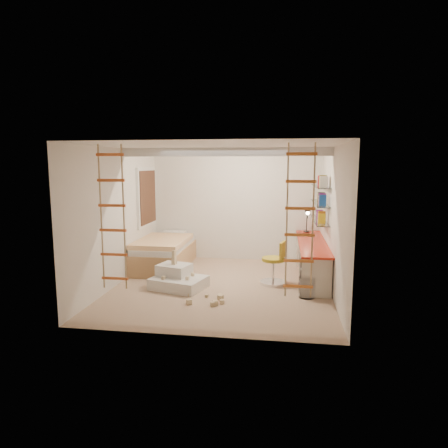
% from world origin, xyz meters
% --- Properties ---
extents(floor, '(4.50, 4.50, 0.00)m').
position_xyz_m(floor, '(0.00, 0.00, 0.00)').
color(floor, tan).
rests_on(floor, ground).
extents(ceiling_beam, '(4.00, 0.18, 0.16)m').
position_xyz_m(ceiling_beam, '(0.00, 0.30, 2.52)').
color(ceiling_beam, white).
rests_on(ceiling_beam, ceiling).
extents(window_frame, '(0.06, 1.15, 1.35)m').
position_xyz_m(window_frame, '(-1.97, 1.50, 1.55)').
color(window_frame, white).
rests_on(window_frame, wall_left).
extents(window_blind, '(0.02, 1.00, 1.20)m').
position_xyz_m(window_blind, '(-1.93, 1.50, 1.55)').
color(window_blind, '#4C2D1E').
rests_on(window_blind, window_frame).
extents(rope_ladder_left, '(0.41, 0.04, 2.13)m').
position_xyz_m(rope_ladder_left, '(-1.35, -1.75, 1.52)').
color(rope_ladder_left, '#D24E23').
rests_on(rope_ladder_left, ceiling).
extents(rope_ladder_right, '(0.41, 0.04, 2.13)m').
position_xyz_m(rope_ladder_right, '(1.35, -1.75, 1.52)').
color(rope_ladder_right, '#C96422').
rests_on(rope_ladder_right, ceiling).
extents(waste_bin, '(0.28, 0.28, 0.35)m').
position_xyz_m(waste_bin, '(1.56, -0.42, 0.18)').
color(waste_bin, white).
rests_on(waste_bin, floor).
extents(desk, '(0.56, 2.80, 0.75)m').
position_xyz_m(desk, '(1.72, 0.86, 0.40)').
color(desk, red).
rests_on(desk, floor).
extents(shelves, '(0.25, 1.80, 0.71)m').
position_xyz_m(shelves, '(1.87, 1.13, 1.50)').
color(shelves, white).
rests_on(shelves, wall_right).
extents(bed, '(1.02, 2.00, 0.69)m').
position_xyz_m(bed, '(-1.48, 1.23, 0.33)').
color(bed, '#AD7F51').
rests_on(bed, floor).
extents(task_lamp, '(0.14, 0.36, 0.57)m').
position_xyz_m(task_lamp, '(1.67, 1.82, 1.14)').
color(task_lamp, black).
rests_on(task_lamp, desk).
extents(swivel_chair, '(0.61, 0.61, 0.84)m').
position_xyz_m(swivel_chair, '(0.98, 0.27, 0.31)').
color(swivel_chair, gold).
rests_on(swivel_chair, floor).
extents(play_platform, '(1.10, 0.96, 0.42)m').
position_xyz_m(play_platform, '(-0.81, -0.20, 0.16)').
color(play_platform, silver).
rests_on(play_platform, floor).
extents(toy_blocks, '(1.23, 1.09, 0.69)m').
position_xyz_m(toy_blocks, '(-0.36, -0.61, 0.19)').
color(toy_blocks, '#CCB284').
rests_on(toy_blocks, floor).
extents(books, '(0.14, 0.70, 0.92)m').
position_xyz_m(books, '(1.87, 1.13, 1.64)').
color(books, yellow).
rests_on(books, shelves).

